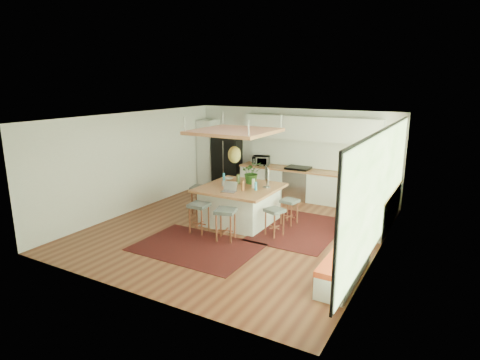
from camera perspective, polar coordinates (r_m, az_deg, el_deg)
The scene contains 37 objects.
floor at distance 9.83m, azimuth -0.42°, elevation -6.99°, with size 7.00×7.00×0.00m, color #582719.
ceiling at distance 9.22m, azimuth -0.45°, elevation 8.89°, with size 7.00×7.00×0.00m, color white.
wall_back at distance 12.53m, azimuth 7.59°, elevation 3.86°, with size 6.50×6.50×0.00m, color silver.
wall_front at distance 6.75m, azimuth -15.49°, elevation -5.22°, with size 6.50×6.50×0.00m, color silver.
wall_left at distance 11.37m, azimuth -14.79°, elevation 2.51°, with size 7.00×7.00×0.00m, color silver.
wall_right at distance 8.35m, azimuth 19.28°, elevation -1.84°, with size 7.00×7.00×0.00m, color silver.
window_wall at distance 8.35m, azimuth 19.11°, elevation -1.48°, with size 0.10×6.20×2.60m, color black, non-canonical shape.
pantry at distance 13.66m, azimuth -4.53°, elevation 3.81°, with size 0.55×0.60×2.25m, color silver.
back_counter_base at distance 12.24m, azimuth 9.27°, elevation -0.80°, with size 4.20×0.60×0.88m, color silver.
back_counter_top at distance 12.13m, azimuth 9.36°, elevation 1.30°, with size 4.24×0.64×0.05m, color #9C5937.
backsplash at distance 12.32m, azimuth 9.92°, elevation 3.61°, with size 4.20×0.02×0.80m, color white.
upper_cabinets at distance 12.06m, azimuth 9.82°, elevation 7.24°, with size 4.20×0.34×0.70m, color silver.
range at distance 12.31m, azimuth 8.19°, elevation -0.39°, with size 0.76×0.62×1.00m, color #A5A5AA, non-canonical shape.
right_counter_base at distance 10.55m, azimuth 19.20°, elevation -3.79°, with size 0.60×2.50×0.88m, color silver.
right_counter_top at distance 10.43m, azimuth 19.40°, elevation -1.38°, with size 0.64×2.54×0.05m, color #9C5937.
window_bench at distance 7.68m, azimuth 14.68°, elevation -11.65°, with size 0.52×2.00×0.50m, color silver, non-canonical shape.
ceiling_panel at distance 9.79m, azimuth -0.80°, elevation 5.35°, with size 1.86×1.86×0.80m, color #9C5937, non-canonical shape.
rug_near at distance 8.86m, azimuth -6.24°, elevation -9.46°, with size 2.60×1.80×0.01m, color black.
rug_right at distance 9.90m, azimuth 8.42°, elevation -6.96°, with size 1.80×2.60×0.01m, color black.
fridge at distance 13.27m, azimuth -1.81°, elevation 2.66°, with size 0.87×0.68×1.75m, color black, non-canonical shape.
island at distance 10.17m, azimuth -0.01°, elevation -3.49°, with size 1.85×1.85×0.93m, color #9C5937, non-canonical shape.
stool_near_left at distance 9.55m, azimuth -5.81°, elevation -5.43°, with size 0.43×0.43×0.72m, color #494F51, non-canonical shape.
stool_near_right at distance 9.06m, azimuth -2.05°, elevation -6.44°, with size 0.43×0.43×0.73m, color #494F51, non-canonical shape.
stool_right_front at distance 9.36m, azimuth 4.92°, elevation -5.81°, with size 0.38×0.38×0.65m, color #494F51, non-canonical shape.
stool_right_back at distance 10.13m, azimuth 7.03°, elevation -4.33°, with size 0.38×0.38×0.64m, color #494F51, non-canonical shape.
stool_left_side at distance 10.99m, azimuth -5.70°, elevation -2.83°, with size 0.43×0.43×0.74m, color #494F51, non-canonical shape.
laptop at distance 9.54m, azimuth -1.62°, elevation -1.01°, with size 0.34×0.36×0.26m, color #A5A5AA, non-canonical shape.
monitor at distance 9.93m, azimuth 3.84°, elevation 0.39°, with size 0.56×0.20×0.52m, color #A5A5AA, non-canonical shape.
microwave at distance 12.66m, azimuth 3.02°, elevation 2.92°, with size 0.52×0.29×0.35m, color #A5A5AA.
island_plant at distance 10.32m, azimuth 1.69°, elevation 0.75°, with size 0.53×0.59×0.46m, color #1E4C19.
island_bowl at distance 10.77m, azimuth -1.61°, elevation 0.20°, with size 0.22×0.22×0.05m, color white.
island_bottle_0 at distance 10.38m, azimuth -2.38°, elevation 0.06°, with size 0.07×0.07×0.19m, color #359FD4.
island_bottle_1 at distance 10.09m, azimuth -2.40°, elevation -0.33°, with size 0.07×0.07×0.19m, color silver.
island_bottle_2 at distance 9.65m, azimuth 0.41°, elevation -0.99°, with size 0.07×0.07×0.19m, color #A66237.
island_bottle_3 at distance 9.90m, azimuth 1.90°, elevation -0.61°, with size 0.07×0.07×0.19m, color white.
island_bottle_4 at distance 10.33m, azimuth -0.29°, elevation 0.00°, with size 0.07×0.07×0.19m, color #577546.
island_bottle_5 at distance 9.71m, azimuth 2.27°, elevation -0.91°, with size 0.07×0.07×0.19m, color #359FD4.
Camera 1 is at (4.58, -7.96, 3.50)m, focal length 30.04 mm.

